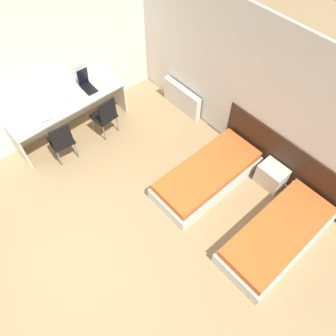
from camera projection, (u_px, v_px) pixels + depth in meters
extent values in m
plane|color=#9E7F56|center=(72.00, 258.00, 5.09)|extent=(20.00, 20.00, 0.00)
cube|color=white|center=(243.00, 86.00, 5.43)|extent=(6.10, 0.05, 2.70)
cube|color=white|center=(65.00, 60.00, 5.84)|extent=(0.05, 4.64, 2.70)
cube|color=#382316|center=(283.00, 160.00, 5.62)|extent=(2.51, 0.03, 0.93)
cube|color=silver|center=(207.00, 177.00, 5.84)|extent=(0.88, 2.00, 0.24)
cube|color=#E05B23|center=(208.00, 171.00, 5.68)|extent=(0.80, 1.92, 0.15)
cube|color=silver|center=(276.00, 237.00, 5.17)|extent=(0.88, 2.00, 0.24)
cube|color=#E05B23|center=(280.00, 232.00, 5.01)|extent=(0.80, 1.92, 0.15)
cube|color=beige|center=(271.00, 176.00, 5.75)|extent=(0.47, 0.35, 0.42)
cube|color=silver|center=(182.00, 98.00, 6.82)|extent=(0.99, 0.12, 0.54)
cube|color=beige|center=(67.00, 103.00, 6.04)|extent=(0.61, 2.25, 0.04)
cube|color=beige|center=(19.00, 147.00, 5.92)|extent=(0.55, 0.04, 0.74)
cube|color=beige|center=(118.00, 92.00, 6.79)|extent=(0.55, 0.04, 0.74)
cube|color=black|center=(103.00, 116.00, 6.30)|extent=(0.44, 0.44, 0.05)
cube|color=black|center=(108.00, 111.00, 6.02)|extent=(0.06, 0.36, 0.45)
cylinder|color=slate|center=(93.00, 124.00, 6.48)|extent=(0.02, 0.02, 0.41)
cylinder|color=slate|center=(106.00, 115.00, 6.63)|extent=(0.02, 0.02, 0.41)
cylinder|color=slate|center=(104.00, 133.00, 6.35)|extent=(0.02, 0.02, 0.41)
cylinder|color=slate|center=(118.00, 124.00, 6.49)|extent=(0.02, 0.02, 0.41)
cube|color=black|center=(61.00, 140.00, 5.94)|extent=(0.44, 0.44, 0.05)
cube|color=black|center=(62.00, 138.00, 5.65)|extent=(0.07, 0.36, 0.45)
cylinder|color=slate|center=(52.00, 147.00, 6.15)|extent=(0.02, 0.02, 0.41)
cylinder|color=slate|center=(69.00, 139.00, 6.26)|extent=(0.02, 0.02, 0.41)
cylinder|color=slate|center=(59.00, 158.00, 5.98)|extent=(0.02, 0.02, 0.41)
cylinder|color=slate|center=(76.00, 150.00, 6.10)|extent=(0.02, 0.02, 0.41)
cube|color=black|center=(89.00, 89.00, 6.24)|extent=(0.37, 0.23, 0.02)
cube|color=black|center=(83.00, 77.00, 6.15)|extent=(0.08, 0.22, 0.36)
cube|color=#236B3D|center=(44.00, 115.00, 5.83)|extent=(0.36, 0.24, 0.01)
cube|color=white|center=(44.00, 115.00, 5.82)|extent=(0.34, 0.22, 0.01)
cylinder|color=white|center=(64.00, 101.00, 5.99)|extent=(0.08, 0.08, 0.09)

